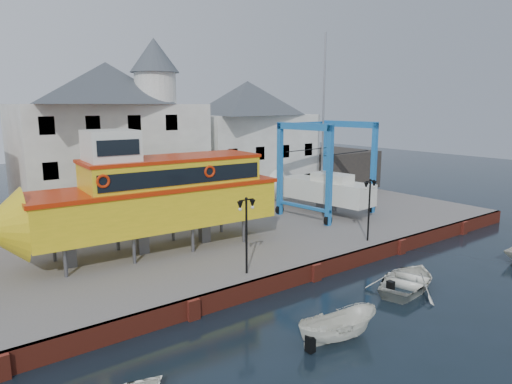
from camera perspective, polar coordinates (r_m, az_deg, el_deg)
ground at (r=26.95m, az=7.40°, el=-10.90°), size 140.00×140.00×0.00m
hardstanding at (r=35.05m, az=-5.26°, el=-4.82°), size 44.00×22.00×1.00m
quay_wall at (r=26.84m, az=7.27°, el=-9.85°), size 44.00×0.47×1.00m
building_white_main at (r=38.45m, az=-17.58°, el=6.47°), size 14.00×8.30×14.00m
building_white_right at (r=45.53m, az=-1.04°, el=6.64°), size 12.00×8.00×11.20m
shed_dark at (r=50.99m, az=9.46°, el=2.89°), size 8.00×7.00×4.00m
lamp_post_left at (r=24.08m, az=-1.21°, el=-3.03°), size 1.12×0.32×4.20m
lamp_post_right at (r=30.86m, az=14.03°, el=-0.25°), size 1.12×0.32×4.20m
tour_boat at (r=28.16m, az=-14.16°, el=-0.51°), size 17.52×4.99×7.55m
travel_lift at (r=38.72m, az=7.79°, el=1.06°), size 7.41×9.87×14.57m
motorboat_a at (r=20.86m, az=10.12°, el=-17.82°), size 4.04×2.21×1.48m
motorboat_b at (r=27.14m, az=18.48°, el=-11.24°), size 6.06×5.07×1.08m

